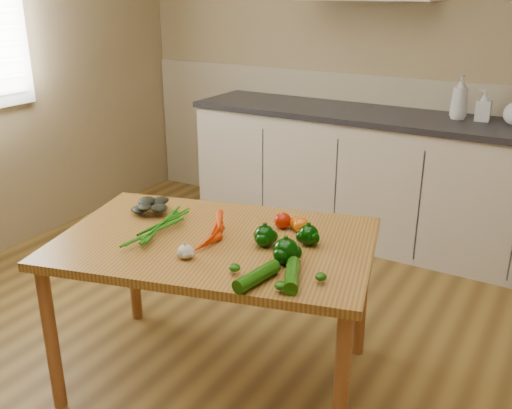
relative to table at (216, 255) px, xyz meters
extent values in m
cube|color=tan|center=(-0.03, 2.18, 0.68)|extent=(4.00, 0.02, 2.60)
cube|color=tan|center=(-0.03, 2.16, -0.07)|extent=(3.98, 0.03, 1.10)
cube|color=beige|center=(0.17, 1.86, -0.19)|extent=(2.80, 0.60, 0.86)
cube|color=#29292E|center=(0.17, 1.86, 0.26)|extent=(2.84, 0.64, 0.04)
cube|color=#A46F2F|center=(0.00, 0.00, 0.06)|extent=(1.47, 1.14, 0.04)
cylinder|color=#9B5A2D|center=(-0.48, -0.50, -0.29)|extent=(0.06, 0.06, 0.66)
cylinder|color=#9B5A2D|center=(0.67, -0.20, -0.29)|extent=(0.06, 0.06, 0.66)
cylinder|color=#9B5A2D|center=(-0.67, 0.20, -0.29)|extent=(0.06, 0.06, 0.66)
cylinder|color=#9B5A2D|center=(0.48, 0.50, -0.29)|extent=(0.06, 0.06, 0.66)
imported|color=silver|center=(0.54, 1.93, 0.42)|extent=(0.12, 0.12, 0.27)
imported|color=silver|center=(0.68, 1.95, 0.38)|extent=(0.09, 0.09, 0.19)
ellipsoid|color=beige|center=(0.01, -0.21, 0.10)|extent=(0.07, 0.07, 0.06)
sphere|color=black|center=(0.21, 0.04, 0.12)|extent=(0.09, 0.09, 0.09)
sphere|color=black|center=(0.36, 0.14, 0.12)|extent=(0.08, 0.08, 0.08)
sphere|color=black|center=(0.36, -0.05, 0.13)|extent=(0.10, 0.10, 0.10)
ellipsoid|color=#9A1502|center=(0.19, 0.24, 0.11)|extent=(0.08, 0.08, 0.07)
ellipsoid|color=#D25705|center=(0.24, 0.26, 0.11)|extent=(0.06, 0.06, 0.06)
ellipsoid|color=#D25705|center=(0.28, 0.24, 0.11)|extent=(0.07, 0.07, 0.06)
cylinder|color=#134407|center=(0.45, -0.17, 0.10)|extent=(0.13, 0.21, 0.05)
cylinder|color=#134407|center=(0.35, -0.24, 0.10)|extent=(0.08, 0.22, 0.05)
camera|label=1|loc=(1.25, -1.78, 1.06)|focal=40.00mm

